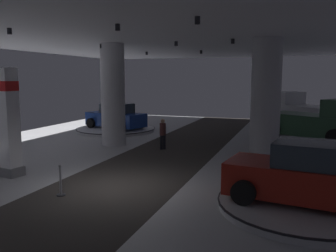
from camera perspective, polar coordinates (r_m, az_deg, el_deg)
ground at (r=12.44m, az=-8.64°, el=-9.72°), size 24.00×44.00×0.06m
ceiling_with_spotlights at (r=12.01m, az=-9.20°, el=16.56°), size 24.00×44.00×0.39m
column_left at (r=19.61m, az=-8.81°, el=4.92°), size 1.30×1.30×5.50m
column_right at (r=17.30m, az=15.37°, el=4.37°), size 1.37×1.37×5.50m
brand_sign_pylon at (r=14.68m, az=-24.76°, el=0.80°), size 1.35×0.83×4.05m
display_platform_deep_right at (r=28.28m, az=20.72°, el=0.11°), size 5.68×5.68×0.30m
pickup_truck_deep_right at (r=28.41m, az=20.40°, el=2.33°), size 4.99×5.43×2.30m
display_platform_near_right at (r=10.88m, az=20.75°, el=-11.82°), size 4.74×4.74×0.25m
display_car_near_right at (r=10.62m, az=21.15°, el=-7.39°), size 4.40×2.67×1.71m
display_platform_far_right at (r=22.18m, az=22.11°, el=-2.05°), size 5.68×5.68×0.23m
pickup_truck_far_right at (r=21.88m, az=22.98°, el=0.51°), size 5.60×4.65×2.30m
display_platform_far_left at (r=24.93m, az=-8.33°, el=-0.53°), size 5.42×5.42×0.22m
display_car_far_left at (r=24.80m, az=-8.32°, el=1.43°), size 4.54×3.13×1.71m
visitor_walking_near at (r=18.31m, az=-0.84°, el=-0.98°), size 0.32×0.32×1.59m
stanchion_a at (r=11.82m, az=-16.80°, el=-8.90°), size 0.28×0.28×1.01m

